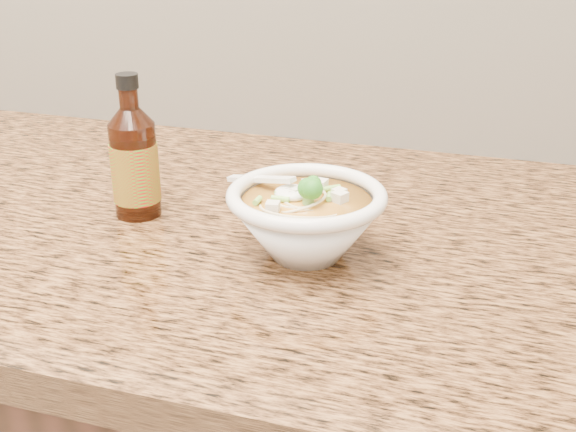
% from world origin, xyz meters
% --- Properties ---
extents(counter_slab, '(4.00, 0.68, 0.04)m').
position_xyz_m(counter_slab, '(0.00, 1.68, 0.88)').
color(counter_slab, brown).
rests_on(counter_slab, cabinet).
extents(soup_bowl, '(0.18, 0.17, 0.09)m').
position_xyz_m(soup_bowl, '(0.38, 1.60, 0.94)').
color(soup_bowl, white).
rests_on(soup_bowl, counter_slab).
extents(hot_sauce_bottle, '(0.06, 0.06, 0.17)m').
position_xyz_m(hot_sauce_bottle, '(0.16, 1.64, 0.96)').
color(hot_sauce_bottle, '#391407').
rests_on(hot_sauce_bottle, counter_slab).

